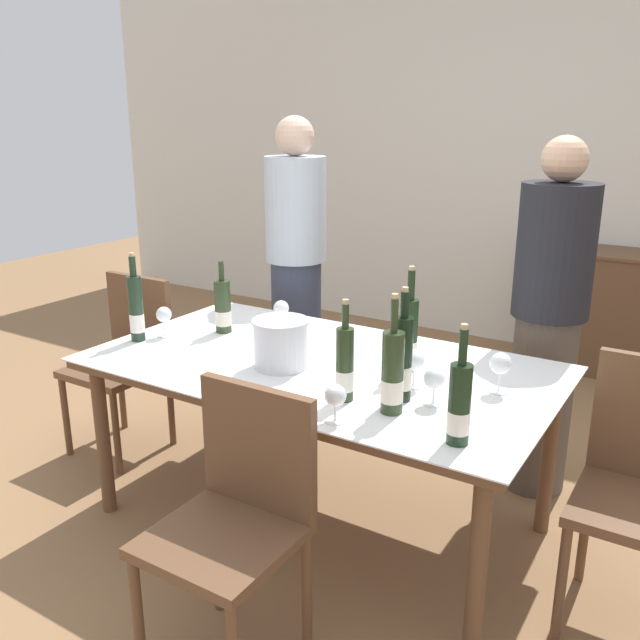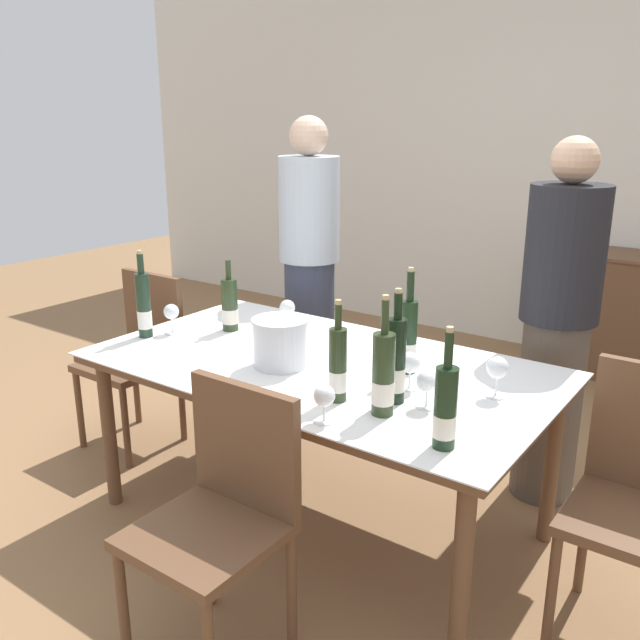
% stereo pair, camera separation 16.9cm
% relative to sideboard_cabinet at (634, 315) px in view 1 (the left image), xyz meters
% --- Properties ---
extents(ground_plane, '(12.00, 12.00, 0.00)m').
position_rel_sideboard_cabinet_xyz_m(ground_plane, '(-0.85, -2.56, -0.41)').
color(ground_plane, olive).
extents(back_wall, '(8.00, 0.10, 2.80)m').
position_rel_sideboard_cabinet_xyz_m(back_wall, '(-0.85, 0.29, 0.99)').
color(back_wall, silver).
rests_on(back_wall, ground_plane).
extents(sideboard_cabinet, '(1.32, 0.46, 0.82)m').
position_rel_sideboard_cabinet_xyz_m(sideboard_cabinet, '(0.00, 0.00, 0.00)').
color(sideboard_cabinet, brown).
rests_on(sideboard_cabinet, ground_plane).
extents(dining_table, '(1.86, 1.05, 0.73)m').
position_rel_sideboard_cabinet_xyz_m(dining_table, '(-0.85, -2.56, 0.25)').
color(dining_table, brown).
rests_on(dining_table, ground_plane).
extents(ice_bucket, '(0.23, 0.23, 0.19)m').
position_rel_sideboard_cabinet_xyz_m(ice_bucket, '(-0.96, -2.68, 0.42)').
color(ice_bucket, silver).
rests_on(ice_bucket, dining_table).
extents(wine_bottle_0, '(0.06, 0.06, 0.39)m').
position_rel_sideboard_cabinet_xyz_m(wine_bottle_0, '(-1.68, -2.75, 0.45)').
color(wine_bottle_0, '#1E3323').
rests_on(wine_bottle_0, dining_table).
extents(wine_bottle_1, '(0.07, 0.07, 0.38)m').
position_rel_sideboard_cabinet_xyz_m(wine_bottle_1, '(-0.13, -2.93, 0.44)').
color(wine_bottle_1, black).
rests_on(wine_bottle_1, dining_table).
extents(wine_bottle_2, '(0.06, 0.06, 0.36)m').
position_rel_sideboard_cabinet_xyz_m(wine_bottle_2, '(-0.58, -2.83, 0.44)').
color(wine_bottle_2, '#28381E').
rests_on(wine_bottle_2, dining_table).
extents(wine_bottle_3, '(0.08, 0.08, 0.41)m').
position_rel_sideboard_cabinet_xyz_m(wine_bottle_3, '(-0.40, -2.84, 0.45)').
color(wine_bottle_3, '#28381E').
rests_on(wine_bottle_3, dining_table).
extents(wine_bottle_4, '(0.07, 0.07, 0.41)m').
position_rel_sideboard_cabinet_xyz_m(wine_bottle_4, '(-0.42, -2.72, 0.46)').
color(wine_bottle_4, black).
rests_on(wine_bottle_4, dining_table).
extents(wine_bottle_5, '(0.07, 0.07, 0.41)m').
position_rel_sideboard_cabinet_xyz_m(wine_bottle_5, '(-0.52, -2.45, 0.45)').
color(wine_bottle_5, black).
rests_on(wine_bottle_5, dining_table).
extents(wine_bottle_6, '(0.08, 0.08, 0.33)m').
position_rel_sideboard_cabinet_xyz_m(wine_bottle_6, '(-1.44, -2.45, 0.43)').
color(wine_bottle_6, '#28381E').
rests_on(wine_bottle_6, dining_table).
extents(wine_glass_0, '(0.08, 0.08, 0.15)m').
position_rel_sideboard_cabinet_xyz_m(wine_glass_0, '(-0.15, -2.48, 0.42)').
color(wine_glass_0, white).
rests_on(wine_glass_0, dining_table).
extents(wine_glass_1, '(0.08, 0.08, 0.13)m').
position_rel_sideboard_cabinet_xyz_m(wine_glass_1, '(-0.30, -2.70, 0.40)').
color(wine_glass_1, white).
rests_on(wine_glass_1, dining_table).
extents(wine_glass_2, '(0.07, 0.07, 0.15)m').
position_rel_sideboard_cabinet_xyz_m(wine_glass_2, '(-1.22, -2.31, 0.42)').
color(wine_glass_2, white).
rests_on(wine_glass_2, dining_table).
extents(wine_glass_3, '(0.07, 0.07, 0.13)m').
position_rel_sideboard_cabinet_xyz_m(wine_glass_3, '(-0.52, -3.00, 0.40)').
color(wine_glass_3, white).
rests_on(wine_glass_3, dining_table).
extents(wine_glass_4, '(0.08, 0.08, 0.14)m').
position_rel_sideboard_cabinet_xyz_m(wine_glass_4, '(-0.43, -2.60, 0.41)').
color(wine_glass_4, white).
rests_on(wine_glass_4, dining_table).
extents(wine_glass_5, '(0.07, 0.07, 0.14)m').
position_rel_sideboard_cabinet_xyz_m(wine_glass_5, '(-1.62, -2.65, 0.41)').
color(wine_glass_5, white).
rests_on(wine_glass_5, dining_table).
extents(chair_left_end, '(0.42, 0.42, 0.89)m').
position_rel_sideboard_cabinet_xyz_m(chair_left_end, '(-2.08, -2.48, 0.10)').
color(chair_left_end, brown).
rests_on(chair_left_end, ground_plane).
extents(chair_near_front, '(0.42, 0.42, 0.89)m').
position_rel_sideboard_cabinet_xyz_m(chair_near_front, '(-0.68, -3.32, 0.11)').
color(chair_near_front, brown).
rests_on(chair_near_front, ground_plane).
extents(person_host, '(0.33, 0.33, 1.68)m').
position_rel_sideboard_cabinet_xyz_m(person_host, '(-1.55, -1.69, 0.43)').
color(person_host, '#383F56').
rests_on(person_host, ground_plane).
extents(person_guest_left, '(0.33, 0.33, 1.60)m').
position_rel_sideboard_cabinet_xyz_m(person_guest_left, '(-0.15, -1.78, 0.39)').
color(person_guest_left, '#51473D').
rests_on(person_guest_left, ground_plane).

